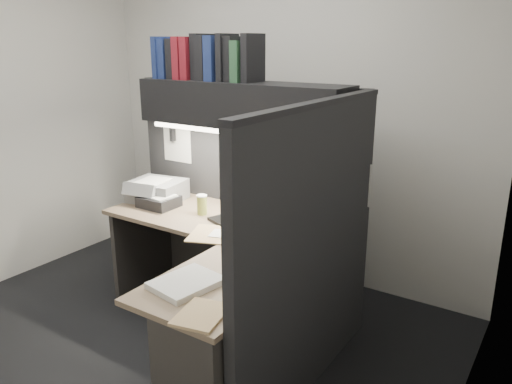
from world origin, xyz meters
TOP-DOWN VIEW (x-y plane):
  - floor at (0.00, 0.00)m, footprint 3.50×3.50m
  - wall_back at (0.00, 1.50)m, footprint 3.50×0.04m
  - wall_right at (1.75, 0.00)m, footprint 0.04×3.00m
  - partition_back at (0.03, 0.93)m, footprint 1.90×0.06m
  - partition_right at (0.98, 0.18)m, footprint 0.06×1.50m
  - desk at (0.43, -0.00)m, footprint 1.70×1.53m
  - overhead_shelf at (0.12, 0.75)m, footprint 1.55×0.34m
  - task_light_tube at (0.12, 0.61)m, footprint 1.32×0.04m
  - monitor at (0.37, 0.78)m, footprint 0.46×0.32m
  - keyboard at (0.25, 0.47)m, footprint 0.46×0.29m
  - mousepad at (0.63, 0.42)m, footprint 0.22×0.21m
  - mouse at (0.63, 0.44)m, footprint 0.07×0.10m
  - telephone at (0.75, 0.73)m, footprint 0.20×0.21m
  - coffee_cup at (-0.08, 0.56)m, footprint 0.09×0.09m
  - printer at (-0.58, 0.62)m, footprint 0.44×0.39m
  - notebook_stack at (-0.46, 0.51)m, footprint 0.27×0.22m
  - open_folder at (0.32, 0.32)m, footprint 0.55×0.46m
  - paper_stack_a at (0.78, 0.01)m, footprint 0.29×0.28m
  - paper_stack_b at (0.55, -0.34)m, footprint 0.31×0.36m
  - manila_stack at (0.79, -0.52)m, footprint 0.25×0.29m
  - binder_row at (-0.17, 0.75)m, footprint 0.82×0.26m
  - pinned_papers at (0.42, 0.56)m, footprint 1.76×1.31m

SIDE VIEW (x-z plane):
  - floor at x=0.00m, z-range 0.00..0.00m
  - desk at x=0.43m, z-range 0.08..0.81m
  - mousepad at x=0.63m, z-range 0.73..0.73m
  - open_folder at x=0.32m, z-range 0.73..0.74m
  - manila_stack at x=0.79m, z-range 0.73..0.74m
  - keyboard at x=0.25m, z-range 0.73..0.75m
  - paper_stack_b at x=0.55m, z-range 0.73..0.76m
  - paper_stack_a at x=0.78m, z-range 0.73..0.77m
  - mouse at x=0.63m, z-range 0.73..0.77m
  - notebook_stack at x=-0.46m, z-range 0.73..0.81m
  - telephone at x=0.75m, z-range 0.73..0.81m
  - coffee_cup at x=-0.08m, z-range 0.73..0.86m
  - partition_back at x=0.03m, z-range 0.00..1.60m
  - partition_right at x=0.98m, z-range 0.00..1.60m
  - printer at x=-0.58m, z-range 0.73..0.89m
  - monitor at x=0.37m, z-range 0.68..1.19m
  - pinned_papers at x=0.42m, z-range 0.80..1.31m
  - task_light_tube at x=0.12m, z-range 1.31..1.35m
  - wall_back at x=0.00m, z-range 0.00..2.70m
  - wall_right at x=1.75m, z-range 0.00..2.70m
  - overhead_shelf at x=0.12m, z-range 1.35..1.65m
  - binder_row at x=-0.17m, z-range 1.64..1.95m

